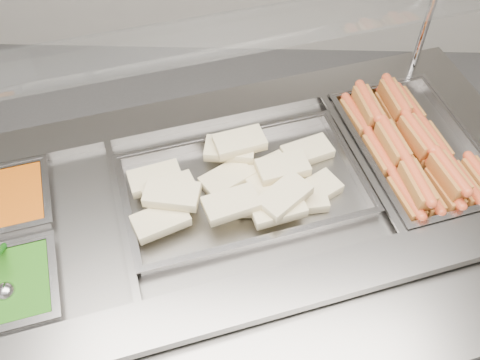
{
  "coord_description": "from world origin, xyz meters",
  "views": [
    {
      "loc": [
        0.01,
        -0.6,
        2.35
      ],
      "look_at": [
        -0.02,
        0.48,
        1.02
      ],
      "focal_mm": 40.0,
      "sensor_mm": 36.0,
      "label": 1
    }
  ],
  "objects_px": {
    "sneeze_guard": "(198,41)",
    "serving_spoon": "(4,285)",
    "pan_wraps": "(243,190)",
    "steam_counter": "(227,266)",
    "pan_hotdogs": "(413,153)"
  },
  "relations": [
    {
      "from": "serving_spoon",
      "to": "sneeze_guard",
      "type": "bearing_deg",
      "value": 49.06
    },
    {
      "from": "pan_hotdogs",
      "to": "serving_spoon",
      "type": "xyz_separation_m",
      "value": [
        -1.25,
        -0.58,
        0.06
      ]
    },
    {
      "from": "sneeze_guard",
      "to": "pan_wraps",
      "type": "xyz_separation_m",
      "value": [
        0.14,
        -0.21,
        -0.43
      ]
    },
    {
      "from": "sneeze_guard",
      "to": "serving_spoon",
      "type": "bearing_deg",
      "value": -130.94
    },
    {
      "from": "pan_wraps",
      "to": "serving_spoon",
      "type": "bearing_deg",
      "value": -149.35
    },
    {
      "from": "pan_wraps",
      "to": "sneeze_guard",
      "type": "bearing_deg",
      "value": 123.48
    },
    {
      "from": "pan_wraps",
      "to": "serving_spoon",
      "type": "distance_m",
      "value": 0.77
    },
    {
      "from": "sneeze_guard",
      "to": "serving_spoon",
      "type": "relative_size",
      "value": 9.83
    },
    {
      "from": "sneeze_guard",
      "to": "pan_hotdogs",
      "type": "height_order",
      "value": "sneeze_guard"
    },
    {
      "from": "steam_counter",
      "to": "pan_wraps",
      "type": "height_order",
      "value": "pan_wraps"
    },
    {
      "from": "steam_counter",
      "to": "serving_spoon",
      "type": "xyz_separation_m",
      "value": [
        -0.6,
        -0.37,
        0.51
      ]
    },
    {
      "from": "steam_counter",
      "to": "sneeze_guard",
      "type": "relative_size",
      "value": 1.23
    },
    {
      "from": "steam_counter",
      "to": "sneeze_guard",
      "type": "bearing_deg",
      "value": 108.13
    },
    {
      "from": "steam_counter",
      "to": "serving_spoon",
      "type": "relative_size",
      "value": 12.11
    },
    {
      "from": "steam_counter",
      "to": "sneeze_guard",
      "type": "xyz_separation_m",
      "value": [
        -0.08,
        0.23,
        0.9
      ]
    }
  ]
}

